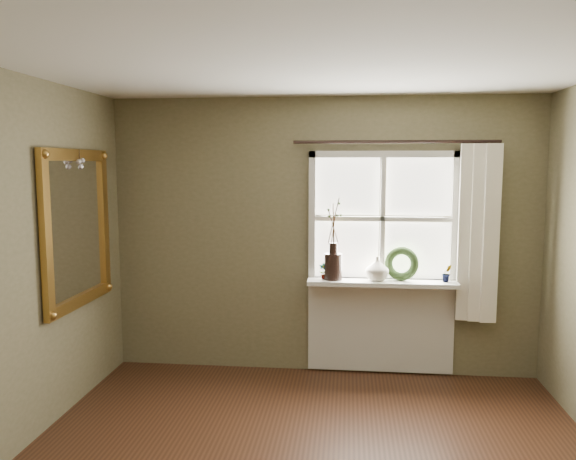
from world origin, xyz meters
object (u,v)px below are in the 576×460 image
(cream_vase, at_px, (377,269))
(gilt_mirror, at_px, (77,228))
(wreath, at_px, (401,267))
(dark_jug, at_px, (333,267))

(cream_vase, distance_m, gilt_mirror, 2.62)
(wreath, height_order, gilt_mirror, gilt_mirror)
(dark_jug, relative_size, cream_vase, 1.10)
(cream_vase, bearing_deg, dark_jug, 180.00)
(gilt_mirror, bearing_deg, cream_vase, 17.40)
(cream_vase, height_order, gilt_mirror, gilt_mirror)
(wreath, relative_size, gilt_mirror, 0.24)
(dark_jug, height_order, gilt_mirror, gilt_mirror)
(wreath, bearing_deg, dark_jug, -158.95)
(dark_jug, bearing_deg, cream_vase, 0.00)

